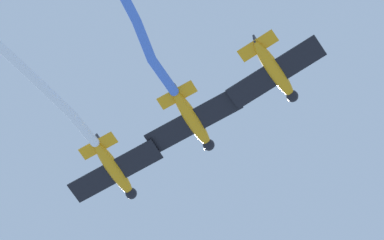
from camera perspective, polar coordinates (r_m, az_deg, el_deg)
airplane_lead at (r=67.93m, az=5.33°, el=3.12°), size 6.16×7.92×2.00m
airplane_left_wing at (r=69.50m, az=0.06°, el=-0.02°), size 6.20×8.03×2.00m
airplane_right_wing at (r=71.29m, az=-4.96°, el=-3.19°), size 6.20×8.02×2.00m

